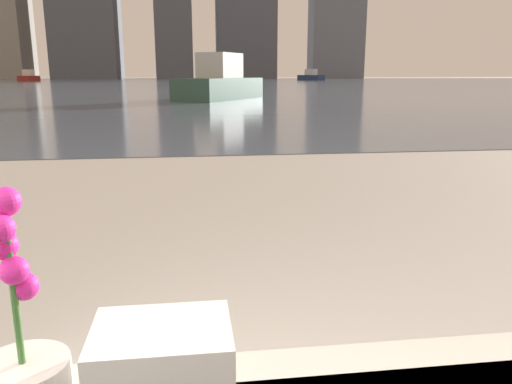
# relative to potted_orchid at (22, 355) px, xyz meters

# --- Properties ---
(potted_orchid) EXTENTS (0.16, 0.16, 0.40)m
(potted_orchid) POSITION_rel_potted_orchid_xyz_m (0.00, 0.00, 0.00)
(potted_orchid) COLOR silver
(potted_orchid) RESTS_ON bathtub
(towel_stack) EXTENTS (0.23, 0.18, 0.16)m
(towel_stack) POSITION_rel_potted_orchid_xyz_m (0.24, -0.05, -0.02)
(towel_stack) COLOR white
(towel_stack) RESTS_ON bathtub
(harbor_water) EXTENTS (180.00, 110.00, 0.01)m
(harbor_water) POSITION_rel_potted_orchid_xyz_m (0.49, 61.14, -0.66)
(harbor_water) COLOR slate
(harbor_water) RESTS_ON ground_plane
(harbor_boat_1) EXTENTS (4.32, 5.50, 2.00)m
(harbor_boat_1) POSITION_rel_potted_orchid_xyz_m (1.73, 21.69, 0.05)
(harbor_boat_1) COLOR #335647
(harbor_boat_1) RESTS_ON harbor_water
(harbor_boat_3) EXTENTS (3.95, 5.13, 1.86)m
(harbor_boat_3) POSITION_rel_potted_orchid_xyz_m (20.87, 82.99, 0.00)
(harbor_boat_3) COLOR navy
(harbor_boat_3) RESTS_ON harbor_water
(harbor_boat_4) EXTENTS (2.10, 4.72, 1.71)m
(harbor_boat_4) POSITION_rel_potted_orchid_xyz_m (-23.26, 79.64, -0.05)
(harbor_boat_4) COLOR maroon
(harbor_boat_4) RESTS_ON harbor_water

